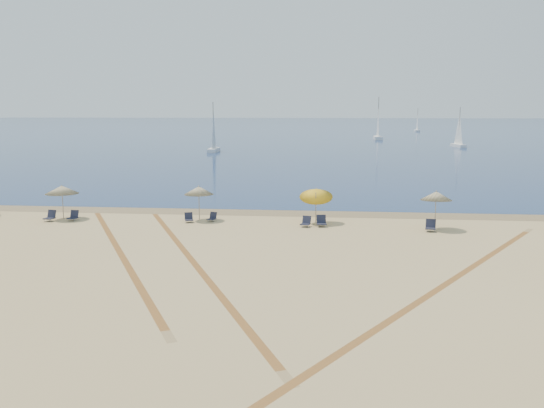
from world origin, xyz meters
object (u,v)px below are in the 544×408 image
Objects in this scene: umbrella_2 at (199,190)px; chair_4 at (212,217)px; chair_1 at (50,216)px; sailboat_2 at (378,127)px; umbrella_3 at (316,193)px; chair_5 at (306,222)px; sailboat_0 at (214,137)px; sailboat_1 at (417,124)px; chair_3 at (189,218)px; chair_6 at (321,221)px; sailboat_3 at (459,135)px; umbrella_1 at (62,190)px; chair_7 at (431,226)px; chair_2 at (73,216)px; umbrella_4 at (436,196)px.

umbrella_2 is 2.05m from chair_4.
sailboat_2 reaches higher than chair_1.
umbrella_3 reaches higher than chair_5.
sailboat_0 is 105.14m from sailboat_1.
chair_6 is (8.86, -0.53, 0.04)m from chair_3.
chair_3 is 0.10× the size of sailboat_3.
umbrella_3 reaches higher than chair_6.
sailboat_3 is at bearing 72.43° from chair_1.
umbrella_1 is 2.88× the size of chair_1.
chair_3 is 0.93× the size of chair_7.
umbrella_2 is 106.77m from sailboat_2.
sailboat_0 is (-12.28, 61.42, 2.32)m from chair_4.
sailboat_3 is at bearing -64.07° from sailboat_2.
sailboat_0 reaches higher than chair_2.
umbrella_4 is 0.32× the size of sailboat_3.
sailboat_0 is at bearing 91.72° from umbrella_1.
chair_2 is at bearing 179.08° from umbrella_4.
sailboat_1 is at bearing 82.24° from umbrella_4.
chair_6 is at bearing -70.85° from umbrella_3.
chair_5 is at bearing 10.87° from chair_4.
chair_5 is at bearing -24.62° from chair_3.
sailboat_0 is (-11.30, 61.05, 0.56)m from umbrella_2.
umbrella_3 is 82.68m from sailboat_3.
umbrella_4 is 81.83m from sailboat_3.
sailboat_3 is (25.39, 79.68, 2.00)m from chair_6.
chair_6 is 83.65m from sailboat_3.
chair_4 is (0.98, -0.36, -1.76)m from umbrella_2.
sailboat_1 is at bearing 77.32° from sailboat_3.
chair_7 is at bearing -113.44° from sailboat_3.
chair_5 is at bearing -114.67° from umbrella_3.
chair_1 is (-17.89, -1.12, -1.69)m from umbrella_3.
sailboat_3 reaches higher than chair_1.
sailboat_2 reaches higher than chair_3.
umbrella_4 is at bearing -2.30° from umbrella_1.
chair_3 is at bearing -121.73° from umbrella_2.
sailboat_0 is at bearing 102.40° from chair_1.
sailboat_3 is at bearing 66.70° from umbrella_2.
umbrella_2 is at bearing -175.13° from chair_5.
chair_6 is (7.36, -1.02, 0.05)m from chair_4.
umbrella_4 reaches higher than chair_6.
umbrella_3 is (17.40, 0.21, -0.00)m from umbrella_1.
umbrella_2 is 2.98× the size of chair_5.
chair_4 is at bearing 164.49° from chair_6.
chair_4 is 0.92× the size of chair_5.
sailboat_0 reaches higher than sailboat_3.
sailboat_2 is at bearing 81.67° from chair_2.
chair_2 is 0.90× the size of chair_7.
chair_5 is at bearing -177.29° from chair_6.
chair_4 is 14.24m from chair_7.
umbrella_2 is 7.95m from umbrella_3.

